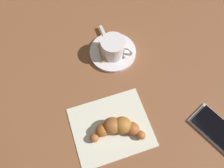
% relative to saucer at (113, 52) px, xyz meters
% --- Properties ---
extents(ground_plane, '(1.80, 1.80, 0.00)m').
position_rel_saucer_xyz_m(ground_plane, '(-0.11, 0.03, -0.01)').
color(ground_plane, brown).
extents(saucer, '(0.13, 0.13, 0.01)m').
position_rel_saucer_xyz_m(saucer, '(0.00, 0.00, 0.00)').
color(saucer, white).
rests_on(saucer, ground).
extents(espresso_cup, '(0.07, 0.08, 0.05)m').
position_rel_saucer_xyz_m(espresso_cup, '(-0.01, -0.00, 0.03)').
color(espresso_cup, white).
rests_on(espresso_cup, saucer).
extents(teaspoon, '(0.13, 0.03, 0.01)m').
position_rel_saucer_xyz_m(teaspoon, '(0.01, 0.00, 0.01)').
color(teaspoon, silver).
rests_on(teaspoon, saucer).
extents(sugar_packet, '(0.06, 0.03, 0.01)m').
position_rel_saucer_xyz_m(sugar_packet, '(0.00, 0.03, 0.01)').
color(sugar_packet, tan).
rests_on(sugar_packet, saucer).
extents(napkin, '(0.17, 0.20, 0.00)m').
position_rel_saucer_xyz_m(napkin, '(-0.21, 0.07, -0.00)').
color(napkin, silver).
rests_on(napkin, ground).
extents(croissant, '(0.08, 0.14, 0.04)m').
position_rel_saucer_xyz_m(croissant, '(-0.22, 0.05, 0.02)').
color(croissant, '#AA5C29').
rests_on(croissant, napkin).
extents(cell_phone, '(0.17, 0.13, 0.01)m').
position_rel_saucer_xyz_m(cell_phone, '(-0.30, -0.19, 0.00)').
color(cell_phone, '#B3BBC0').
rests_on(cell_phone, ground).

